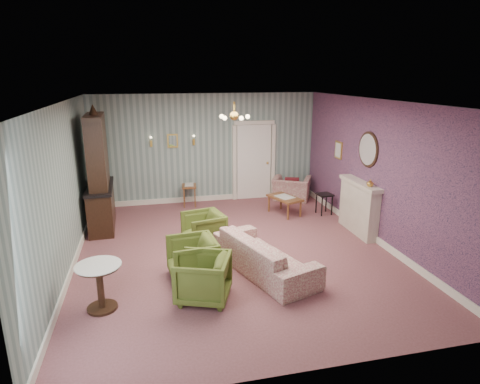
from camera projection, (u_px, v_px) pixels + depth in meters
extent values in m
plane|color=#824C50|center=(235.00, 251.00, 8.06)|extent=(7.00, 7.00, 0.00)
plane|color=white|center=(234.00, 102.00, 7.26)|extent=(7.00, 7.00, 0.00)
plane|color=slate|center=(207.00, 149.00, 10.94)|extent=(6.00, 0.00, 6.00)
plane|color=slate|center=(303.00, 260.00, 4.39)|extent=(6.00, 0.00, 6.00)
plane|color=slate|center=(64.00, 190.00, 7.01)|extent=(0.00, 7.00, 7.00)
plane|color=slate|center=(378.00, 172.00, 8.31)|extent=(0.00, 7.00, 7.00)
plane|color=#A65371|center=(378.00, 172.00, 8.31)|extent=(0.00, 7.00, 7.00)
imported|color=#505F21|center=(203.00, 276.00, 6.26)|extent=(0.95, 0.98, 0.80)
imported|color=#505F21|center=(192.00, 257.00, 6.91)|extent=(0.80, 0.85, 0.80)
imported|color=#505F21|center=(204.00, 228.00, 8.26)|extent=(0.84, 0.88, 0.77)
imported|color=#933B47|center=(264.00, 248.00, 7.15)|extent=(1.33, 2.31, 0.87)
imported|color=#933B47|center=(292.00, 185.00, 11.30)|extent=(1.17, 1.04, 0.86)
imported|color=gold|center=(370.00, 183.00, 8.34)|extent=(0.15, 0.15, 0.15)
cube|color=maroon|center=(292.00, 184.00, 11.13)|extent=(0.41, 0.28, 0.39)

